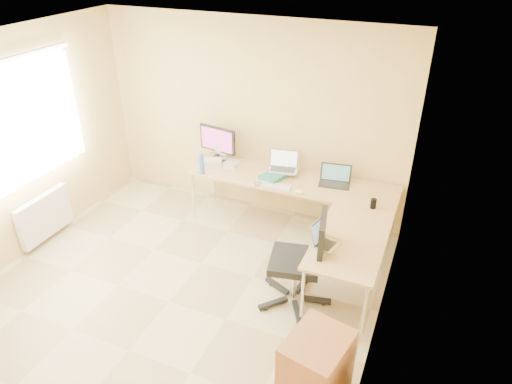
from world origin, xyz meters
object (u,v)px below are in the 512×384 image
at_px(monitor, 218,143).
at_px(mug, 234,166).
at_px(water_bottle, 201,164).
at_px(desk_main, 291,204).
at_px(laptop_black, 335,176).
at_px(laptop_return, 326,237).
at_px(office_chair, 295,263).
at_px(cabinet, 315,373).
at_px(desk_fan, 224,150).
at_px(keyboard, 272,185).
at_px(laptop_center, 283,162).
at_px(desk_return, 347,267).

height_order(monitor, mug, monitor).
bearing_deg(water_bottle, desk_main, 14.80).
bearing_deg(laptop_black, laptop_return, -87.77).
height_order(office_chair, cabinet, office_chair).
distance_m(mug, desk_fan, 0.33).
height_order(keyboard, water_bottle, water_bottle).
bearing_deg(laptop_center, mug, 177.03).
bearing_deg(water_bottle, mug, 41.96).
xyz_separation_m(laptop_black, mug, (-1.33, -0.08, -0.08)).
distance_m(laptop_black, cabinet, 2.60).
relative_size(desk_main, desk_return, 2.04).
relative_size(desk_main, monitor, 4.78).
xyz_separation_m(desk_return, keyboard, (-1.14, 0.74, 0.38)).
relative_size(mug, cabinet, 0.12).
bearing_deg(office_chair, laptop_black, 76.91).
relative_size(desk_fan, office_chair, 0.25).
xyz_separation_m(water_bottle, office_chair, (1.62, -1.01, -0.37)).
height_order(desk_return, keyboard, keyboard).
height_order(keyboard, laptop_return, laptop_return).
relative_size(desk_main, cabinet, 3.53).
bearing_deg(office_chair, laptop_return, 9.85).
relative_size(keyboard, office_chair, 0.42).
bearing_deg(desk_fan, cabinet, -65.93).
relative_size(laptop_center, keyboard, 0.82).
height_order(laptop_black, cabinet, laptop_black).
height_order(laptop_black, keyboard, laptop_black).
xyz_separation_m(desk_return, laptop_return, (-0.21, -0.20, 0.46)).
bearing_deg(desk_return, office_chair, -147.50).
distance_m(office_chair, cabinet, 1.26).
relative_size(office_chair, cabinet, 1.46).
height_order(desk_main, keyboard, keyboard).
distance_m(desk_main, desk_fan, 1.18).
bearing_deg(desk_fan, laptop_center, -21.90).
distance_m(desk_return, water_bottle, 2.27).
xyz_separation_m(laptop_black, cabinet, (0.52, -2.50, -0.49)).
distance_m(keyboard, mug, 0.69).
bearing_deg(cabinet, desk_main, 125.55).
bearing_deg(desk_return, cabinet, -87.03).
bearing_deg(mug, keyboard, -21.71).
height_order(desk_return, water_bottle, water_bottle).
xyz_separation_m(laptop_center, mug, (-0.65, -0.09, -0.14)).
distance_m(mug, laptop_return, 1.97).
distance_m(laptop_return, cabinet, 1.34).
distance_m(mug, cabinet, 3.07).
xyz_separation_m(keyboard, mug, (-0.64, 0.26, 0.03)).
relative_size(laptop_black, desk_fan, 1.40).
bearing_deg(keyboard, water_bottle, 178.08).
xyz_separation_m(desk_return, office_chair, (-0.48, -0.31, 0.14)).
xyz_separation_m(laptop_center, keyboard, (-0.01, -0.35, -0.17)).
xyz_separation_m(laptop_black, desk_fan, (-1.57, 0.12, 0.02)).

